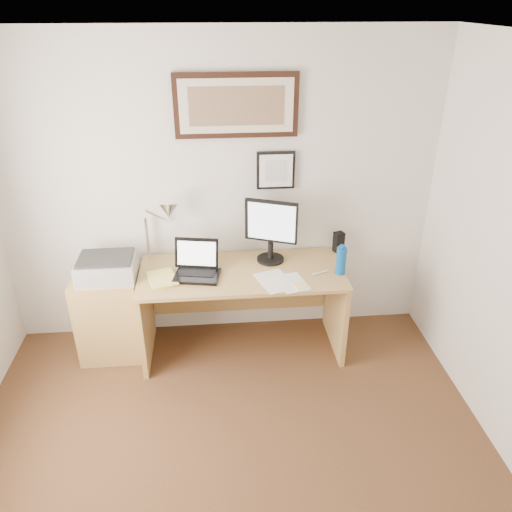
{
  "coord_description": "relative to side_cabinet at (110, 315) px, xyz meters",
  "views": [
    {
      "loc": [
        -0.05,
        -1.77,
        2.67
      ],
      "look_at": [
        0.24,
        1.43,
        0.98
      ],
      "focal_mm": 35.0,
      "sensor_mm": 36.0,
      "label": 1
    }
  ],
  "objects": [
    {
      "name": "sticky_pad",
      "position": [
        1.48,
        -0.32,
        0.39
      ],
      "size": [
        0.1,
        0.1,
        0.01
      ],
      "primitive_type": "cube",
      "rotation": [
        0.0,
        0.0,
        0.35
      ],
      "color": "#FFF278",
      "rests_on": "desk"
    },
    {
      "name": "lcd_monitor",
      "position": [
        1.32,
        0.1,
        0.68
      ],
      "size": [
        0.4,
        0.22,
        0.52
      ],
      "color": "black",
      "rests_on": "desk"
    },
    {
      "name": "printer",
      "position": [
        0.04,
        -0.02,
        0.45
      ],
      "size": [
        0.44,
        0.34,
        0.18
      ],
      "color": "#A4A4A7",
      "rests_on": "side_cabinet"
    },
    {
      "name": "picture_large",
      "position": [
        1.07,
        0.29,
        1.59
      ],
      "size": [
        0.92,
        0.04,
        0.47
      ],
      "color": "black",
      "rests_on": "wall_back"
    },
    {
      "name": "laptop",
      "position": [
        0.72,
        -0.06,
        0.44
      ],
      "size": [
        0.38,
        0.35,
        0.26
      ],
      "color": "black",
      "rests_on": "desk"
    },
    {
      "name": "speaker",
      "position": [
        1.9,
        0.22,
        0.47
      ],
      "size": [
        0.1,
        0.09,
        0.17
      ],
      "primitive_type": "cube",
      "rotation": [
        0.0,
        0.0,
        0.35
      ],
      "color": "black",
      "rests_on": "desk"
    },
    {
      "name": "ceiling",
      "position": [
        0.92,
        -1.68,
        2.13
      ],
      "size": [
        4.0,
        4.0,
        0.0
      ],
      "primitive_type": "plane",
      "rotation": [
        3.14,
        0.0,
        0.0
      ],
      "color": "white",
      "rests_on": "ground"
    },
    {
      "name": "desk_lamp",
      "position": [
        0.51,
        0.13,
        0.82
      ],
      "size": [
        0.29,
        0.27,
        0.53
      ],
      "color": "silver",
      "rests_on": "desk"
    },
    {
      "name": "bottle_cap",
      "position": [
        1.83,
        -0.15,
        0.62
      ],
      "size": [
        0.04,
        0.04,
        0.02
      ],
      "primitive_type": "cylinder",
      "color": "#0C509E",
      "rests_on": "water_bottle"
    },
    {
      "name": "marker_pen",
      "position": [
        1.68,
        -0.14,
        0.39
      ],
      "size": [
        0.14,
        0.06,
        0.02
      ],
      "primitive_type": "cylinder",
      "rotation": [
        0.0,
        1.57,
        0.35
      ],
      "color": "white",
      "rests_on": "desk"
    },
    {
      "name": "desk",
      "position": [
        1.07,
        0.04,
        0.15
      ],
      "size": [
        1.6,
        0.7,
        0.75
      ],
      "color": "#AE8749",
      "rests_on": "floor"
    },
    {
      "name": "side_cabinet",
      "position": [
        0.0,
        0.0,
        0.0
      ],
      "size": [
        0.5,
        0.4,
        0.73
      ],
      "primitive_type": "cube",
      "color": "#AE8749",
      "rests_on": "floor"
    },
    {
      "name": "picture_small",
      "position": [
        1.37,
        0.29,
        1.09
      ],
      "size": [
        0.3,
        0.03,
        0.3
      ],
      "color": "black",
      "rests_on": "wall_back"
    },
    {
      "name": "book",
      "position": [
        0.37,
        -0.16,
        0.4
      ],
      "size": [
        0.27,
        0.32,
        0.02
      ],
      "primitive_type": "imported",
      "rotation": [
        0.0,
        0.0,
        0.3
      ],
      "color": "#EBE46E",
      "rests_on": "desk"
    },
    {
      "name": "paper_sheet_a",
      "position": [
        1.31,
        -0.23,
        0.39
      ],
      "size": [
        0.32,
        0.38,
        0.0
      ],
      "primitive_type": "cube",
      "rotation": [
        0.0,
        0.0,
        0.33
      ],
      "color": "white",
      "rests_on": "desk"
    },
    {
      "name": "paper_sheet_b",
      "position": [
        1.44,
        -0.26,
        0.39
      ],
      "size": [
        0.25,
        0.32,
        0.0
      ],
      "primitive_type": "cube",
      "rotation": [
        0.0,
        0.0,
        0.23
      ],
      "color": "white",
      "rests_on": "desk"
    },
    {
      "name": "water_bottle",
      "position": [
        1.83,
        -0.15,
        0.5
      ],
      "size": [
        0.08,
        0.08,
        0.22
      ],
      "primitive_type": "cylinder",
      "color": "#0C509E",
      "rests_on": "desk"
    },
    {
      "name": "wall_back",
      "position": [
        0.92,
        0.32,
        0.89
      ],
      "size": [
        3.5,
        0.02,
        2.5
      ],
      "primitive_type": "cube",
      "color": "silver",
      "rests_on": "ground"
    }
  ]
}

